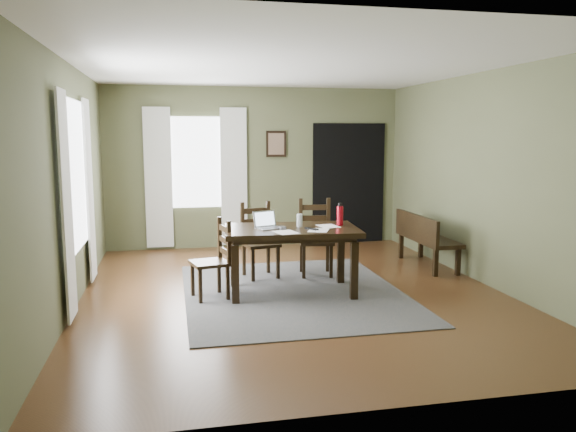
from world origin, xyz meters
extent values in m
cube|color=#492C16|center=(0.00, 0.00, -0.01)|extent=(5.00, 6.00, 0.01)
cube|color=#565B3B|center=(0.00, 3.00, 1.35)|extent=(5.00, 0.02, 2.70)
cube|color=#565B3B|center=(0.00, -3.00, 1.35)|extent=(5.00, 0.02, 2.70)
cube|color=#565B3B|center=(-2.50, 0.00, 1.35)|extent=(0.02, 6.00, 2.70)
cube|color=#565B3B|center=(2.50, 0.00, 1.35)|extent=(0.02, 6.00, 2.70)
cube|color=white|center=(0.00, 0.00, 2.70)|extent=(5.00, 6.00, 0.02)
cube|color=#404040|center=(0.00, 0.00, 0.01)|extent=(2.60, 3.20, 0.01)
cube|color=black|center=(-0.02, -0.01, 0.77)|extent=(1.66, 1.08, 0.06)
cube|color=black|center=(-0.02, -0.01, 0.71)|extent=(1.47, 0.90, 0.05)
cube|color=black|center=(-0.74, -0.32, 0.35)|extent=(0.09, 0.09, 0.67)
cube|color=black|center=(-0.67, 0.42, 0.35)|extent=(0.09, 0.09, 0.67)
cube|color=black|center=(0.63, -0.44, 0.35)|extent=(0.09, 0.09, 0.67)
cube|color=black|center=(0.69, 0.30, 0.35)|extent=(0.09, 0.09, 0.67)
cube|color=black|center=(-1.01, -0.05, 0.43)|extent=(0.48, 0.48, 0.04)
cube|color=black|center=(-1.20, 0.08, 0.21)|extent=(0.05, 0.05, 0.39)
cube|color=black|center=(-0.88, 0.15, 0.21)|extent=(0.05, 0.05, 0.39)
cube|color=black|center=(-1.13, -0.24, 0.21)|extent=(0.05, 0.05, 0.39)
cube|color=black|center=(-0.81, -0.17, 0.21)|extent=(0.05, 0.05, 0.39)
cube|color=black|center=(-0.87, 0.16, 0.68)|extent=(0.05, 0.05, 0.50)
cube|color=black|center=(-0.79, -0.17, 0.68)|extent=(0.05, 0.05, 0.50)
cube|color=black|center=(-0.83, -0.01, 0.55)|extent=(0.09, 0.30, 0.07)
cube|color=black|center=(-0.83, -0.01, 0.68)|extent=(0.09, 0.30, 0.07)
cube|color=black|center=(-0.83, -0.01, 0.82)|extent=(0.09, 0.30, 0.07)
cube|color=black|center=(-0.27, 0.79, 0.46)|extent=(0.51, 0.51, 0.04)
cube|color=black|center=(-0.41, 0.59, 0.22)|extent=(0.05, 0.05, 0.43)
cube|color=black|center=(-0.48, 0.93, 0.22)|extent=(0.05, 0.05, 0.43)
cube|color=black|center=(-0.06, 0.66, 0.22)|extent=(0.05, 0.05, 0.43)
cube|color=black|center=(-0.13, 1.00, 0.22)|extent=(0.05, 0.05, 0.43)
cube|color=black|center=(-0.49, 0.95, 0.74)|extent=(0.06, 0.06, 0.54)
cube|color=black|center=(-0.13, 1.02, 0.74)|extent=(0.06, 0.06, 0.54)
cube|color=black|center=(-0.31, 0.99, 0.59)|extent=(0.32, 0.09, 0.07)
cube|color=black|center=(-0.31, 0.99, 0.74)|extent=(0.32, 0.09, 0.07)
cube|color=black|center=(-0.31, 0.99, 0.88)|extent=(0.32, 0.09, 0.07)
cube|color=black|center=(0.48, 0.75, 0.47)|extent=(0.51, 0.51, 0.04)
cube|color=black|center=(0.28, 0.60, 0.23)|extent=(0.05, 0.05, 0.44)
cube|color=black|center=(0.33, 0.96, 0.23)|extent=(0.05, 0.05, 0.44)
cube|color=black|center=(0.64, 0.54, 0.23)|extent=(0.05, 0.05, 0.44)
cube|color=black|center=(0.69, 0.90, 0.23)|extent=(0.05, 0.05, 0.44)
cube|color=black|center=(0.32, 0.98, 0.76)|extent=(0.05, 0.05, 0.56)
cube|color=black|center=(0.70, 0.92, 0.76)|extent=(0.05, 0.05, 0.56)
cube|color=black|center=(0.51, 0.95, 0.61)|extent=(0.33, 0.07, 0.08)
cube|color=black|center=(0.51, 0.95, 0.76)|extent=(0.33, 0.07, 0.08)
cube|color=black|center=(0.51, 0.95, 0.91)|extent=(0.33, 0.07, 0.08)
cube|color=black|center=(2.22, 0.95, 0.41)|extent=(0.44, 1.36, 0.06)
cube|color=black|center=(2.39, 0.37, 0.19)|extent=(0.06, 0.06, 0.38)
cube|color=black|center=(2.05, 0.37, 0.19)|extent=(0.06, 0.06, 0.38)
cube|color=black|center=(2.39, 1.54, 0.19)|extent=(0.06, 0.06, 0.38)
cube|color=black|center=(2.05, 1.54, 0.19)|extent=(0.06, 0.06, 0.38)
cube|color=black|center=(2.03, 0.95, 0.60)|extent=(0.05, 1.36, 0.33)
cube|color=#B7B7BC|center=(-0.29, -0.02, 0.81)|extent=(0.35, 0.30, 0.01)
cube|color=#B7B7BC|center=(-0.33, 0.08, 0.91)|extent=(0.29, 0.15, 0.19)
cube|color=silver|center=(-0.33, 0.08, 0.91)|extent=(0.25, 0.13, 0.16)
cube|color=#3F3F42|center=(-0.29, -0.03, 0.82)|extent=(0.28, 0.20, 0.00)
cube|color=#3F3F42|center=(-0.15, -0.11, 0.82)|extent=(0.07, 0.11, 0.04)
cube|color=black|center=(0.18, -0.19, 0.81)|extent=(0.14, 0.19, 0.02)
cylinder|color=silver|center=(0.09, 0.05, 0.88)|extent=(0.09, 0.09, 0.16)
cylinder|color=#B60E1D|center=(0.60, 0.05, 0.92)|extent=(0.10, 0.10, 0.24)
cylinder|color=black|center=(0.60, 0.05, 1.06)|extent=(0.06, 0.06, 0.04)
cube|color=white|center=(0.25, -0.25, 0.80)|extent=(0.32, 0.35, 0.00)
cube|color=white|center=(0.44, 0.01, 0.80)|extent=(0.26, 0.32, 0.00)
cube|color=white|center=(-0.15, -0.31, 0.80)|extent=(0.30, 0.35, 0.00)
cube|color=white|center=(-2.47, 0.20, 1.45)|extent=(0.01, 1.30, 1.70)
cube|color=white|center=(-1.00, 2.97, 1.45)|extent=(1.00, 0.01, 1.50)
cube|color=silver|center=(-2.44, -0.62, 1.20)|extent=(0.03, 0.48, 2.30)
cube|color=silver|center=(-2.44, 1.02, 1.20)|extent=(0.03, 0.48, 2.30)
cube|color=silver|center=(-1.62, 2.94, 1.20)|extent=(0.44, 0.03, 2.30)
cube|color=silver|center=(-0.38, 2.94, 1.20)|extent=(0.44, 0.03, 2.30)
cube|color=black|center=(0.35, 2.97, 1.75)|extent=(0.34, 0.03, 0.44)
cube|color=brown|center=(0.35, 2.96, 1.75)|extent=(0.27, 0.01, 0.36)
cube|color=black|center=(1.65, 2.97, 1.05)|extent=(1.30, 0.03, 2.10)
camera|label=1|loc=(-1.42, -6.48, 1.91)|focal=35.00mm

